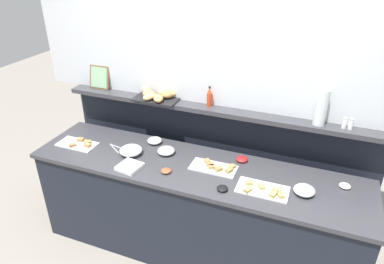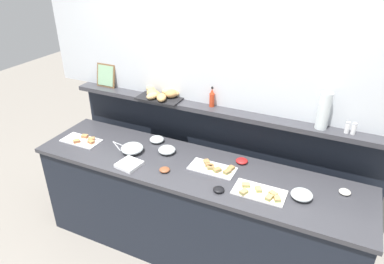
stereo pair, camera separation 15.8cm
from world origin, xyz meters
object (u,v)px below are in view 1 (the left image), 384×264
object	(u,v)px
sandwich_platter_side	(263,190)
glass_bowl_large	(304,191)
condiment_bowl_teal	(345,186)
condiment_bowl_cream	(222,188)
sandwich_platter_front	(79,144)
hot_sauce_bottle	(209,98)
bread_basket	(158,95)
serving_tongs	(116,148)
salt_shaker	(344,123)
napkin_stack	(130,167)
condiment_bowl_red	(242,159)
glass_bowl_small	(155,141)
water_carafe	(321,107)
condiment_bowl_dark	(166,171)
sandwich_platter_rear	(215,167)
framed_picture	(99,77)
pepper_shaker	(351,124)
glass_bowl_medium	(131,151)
glass_bowl_extra	(166,151)

from	to	relation	value
sandwich_platter_side	glass_bowl_large	xyz separation A→B (m)	(0.27, 0.07, 0.02)
condiment_bowl_teal	condiment_bowl_cream	bearing A→B (deg)	-156.55
sandwich_platter_front	hot_sauce_bottle	xyz separation A→B (m)	(1.03, 0.50, 0.40)
bread_basket	sandwich_platter_side	bearing A→B (deg)	-26.71
serving_tongs	salt_shaker	world-z (taller)	salt_shaker
napkin_stack	condiment_bowl_red	bearing A→B (deg)	28.20
glass_bowl_small	water_carafe	distance (m)	1.40
condiment_bowl_teal	hot_sauce_bottle	world-z (taller)	hot_sauce_bottle
glass_bowl_large	condiment_bowl_red	distance (m)	0.57
condiment_bowl_cream	condiment_bowl_dark	xyz separation A→B (m)	(-0.47, 0.05, 0.00)
sandwich_platter_front	salt_shaker	distance (m)	2.18
glass_bowl_small	condiment_bowl_dark	world-z (taller)	glass_bowl_small
hot_sauce_bottle	sandwich_platter_rear	bearing A→B (deg)	-64.53
condiment_bowl_teal	salt_shaker	distance (m)	0.46
condiment_bowl_cream	serving_tongs	xyz separation A→B (m)	(-1.02, 0.22, -0.01)
serving_tongs	glass_bowl_large	bearing A→B (deg)	-2.00
condiment_bowl_cream	framed_picture	world-z (taller)	framed_picture
condiment_bowl_cream	napkin_stack	distance (m)	0.76
glass_bowl_large	napkin_stack	distance (m)	1.31
glass_bowl_large	pepper_shaker	bearing A→B (deg)	63.00
condiment_bowl_dark	serving_tongs	bearing A→B (deg)	162.98
salt_shaker	bread_basket	distance (m)	1.55
sandwich_platter_rear	condiment_bowl_red	size ratio (longest dim) A/B	3.76
hot_sauce_bottle	bread_basket	distance (m)	0.48
condiment_bowl_cream	bread_basket	xyz separation A→B (m)	(-0.81, 0.64, 0.35)
sandwich_platter_side	glass_bowl_small	xyz separation A→B (m)	(-1.03, 0.33, 0.01)
glass_bowl_medium	condiment_bowl_teal	xyz separation A→B (m)	(1.66, 0.16, -0.02)
condiment_bowl_red	condiment_bowl_teal	world-z (taller)	condiment_bowl_red
glass_bowl_small	condiment_bowl_red	distance (m)	0.79
serving_tongs	water_carafe	bearing A→B (deg)	14.59
sandwich_platter_side	glass_bowl_large	bearing A→B (deg)	14.96
condiment_bowl_cream	condiment_bowl_red	xyz separation A→B (m)	(0.03, 0.42, 0.00)
sandwich_platter_side	bread_basket	world-z (taller)	bread_basket
sandwich_platter_front	salt_shaker	size ratio (longest dim) A/B	3.99
hot_sauce_bottle	water_carafe	distance (m)	0.89
sandwich_platter_front	napkin_stack	xyz separation A→B (m)	(0.60, -0.15, 0.00)
sandwich_platter_front	bread_basket	xyz separation A→B (m)	(0.54, 0.49, 0.36)
sandwich_platter_front	water_carafe	world-z (taller)	water_carafe
sandwich_platter_side	condiment_bowl_teal	distance (m)	0.60
glass_bowl_extra	condiment_bowl_dark	bearing A→B (deg)	-65.06
sandwich_platter_rear	salt_shaker	bearing A→B (deg)	24.40
condiment_bowl_dark	pepper_shaker	xyz separation A→B (m)	(1.25, 0.58, 0.36)
hot_sauce_bottle	glass_bowl_extra	bearing A→B (deg)	-124.88
pepper_shaker	bread_basket	xyz separation A→B (m)	(-1.60, 0.01, -0.00)
glass_bowl_extra	pepper_shaker	world-z (taller)	pepper_shaker
glass_bowl_large	condiment_bowl_red	world-z (taller)	glass_bowl_large
serving_tongs	sandwich_platter_front	bearing A→B (deg)	-168.39
hot_sauce_bottle	pepper_shaker	bearing A→B (deg)	-1.24
glass_bowl_large	condiment_bowl_dark	distance (m)	1.02
napkin_stack	glass_bowl_medium	bearing A→B (deg)	116.92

